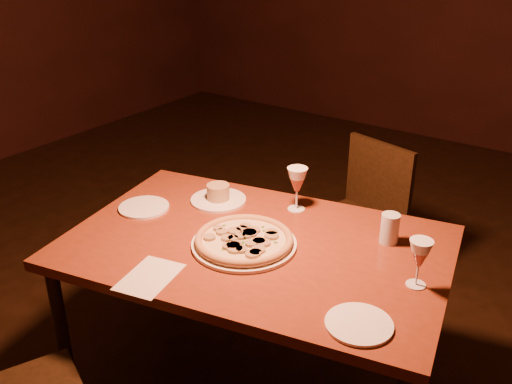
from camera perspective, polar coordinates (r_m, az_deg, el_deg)
The scene contains 10 objects.
dining_table at distance 2.06m, azimuth -0.01°, elevation -6.59°, with size 1.47×1.10×0.71m.
chair_far at distance 2.84m, azimuth 10.47°, elevation -2.18°, with size 0.47×0.47×0.79m.
pizza_plate at distance 2.00m, azimuth -1.21°, elevation -4.86°, with size 0.37×0.37×0.04m.
ramekin_saucer at distance 2.32m, azimuth -3.80°, elevation -0.39°, with size 0.23×0.23×0.07m.
wine_glass_far at distance 2.22m, azimuth 4.11°, elevation 0.29°, with size 0.08×0.08×0.18m, color #AD5448, non-canonical shape.
wine_glass_right at distance 1.83m, azimuth 15.96°, elevation -6.87°, with size 0.07×0.07×0.16m, color #AD5448, non-canonical shape.
water_tumbler at distance 2.06m, azimuth 13.23°, elevation -3.57°, with size 0.07×0.07×0.11m, color silver.
side_plate_left at distance 2.30m, azimuth -11.14°, elevation -1.52°, with size 0.20×0.20×0.01m, color white.
side_plate_near at distance 1.67m, azimuth 10.26°, elevation -12.88°, with size 0.19×0.19×0.01m, color white.
menu_card at distance 1.87m, azimuth -10.59°, elevation -8.35°, with size 0.15×0.22×0.00m, color silver.
Camera 1 is at (1.18, -1.37, 1.74)m, focal length 40.00 mm.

